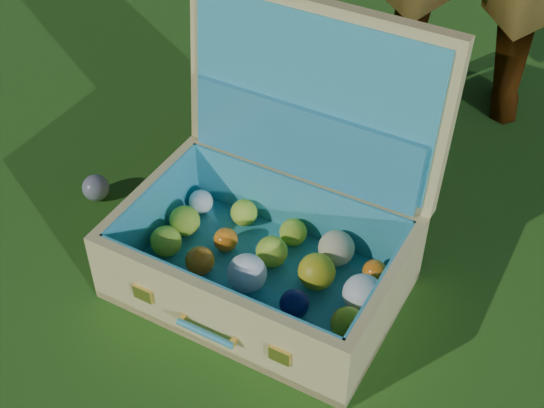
% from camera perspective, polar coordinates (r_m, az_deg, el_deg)
% --- Properties ---
extents(ground, '(60.00, 60.00, 0.00)m').
position_cam_1_polar(ground, '(1.93, 0.82, -4.50)').
color(ground, '#215114').
rests_on(ground, ground).
extents(stray_ball, '(0.07, 0.07, 0.07)m').
position_cam_1_polar(stray_ball, '(2.15, -13.13, 1.20)').
color(stray_ball, teal).
rests_on(stray_ball, ground).
extents(suitcase, '(0.74, 0.63, 0.64)m').
position_cam_1_polar(suitcase, '(1.80, 0.49, -0.68)').
color(suitcase, '#D9C475').
rests_on(suitcase, ground).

